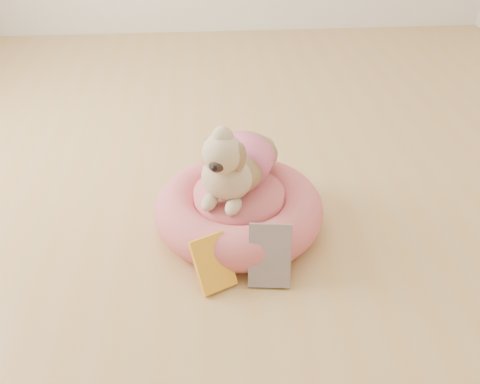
{
  "coord_description": "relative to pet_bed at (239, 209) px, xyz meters",
  "views": [
    {
      "loc": [
        -0.13,
        -1.74,
        1.27
      ],
      "look_at": [
        -0.01,
        -0.17,
        0.19
      ],
      "focal_mm": 40.0,
      "sensor_mm": 36.0,
      "label": 1
    }
  ],
  "objects": [
    {
      "name": "floor",
      "position": [
        0.01,
        0.12,
        -0.08
      ],
      "size": [
        4.5,
        4.5,
        0.0
      ],
      "primitive_type": "plane",
      "color": "tan",
      "rests_on": "ground"
    },
    {
      "name": "pet_bed",
      "position": [
        0.0,
        0.0,
        0.0
      ],
      "size": [
        0.63,
        0.63,
        0.16
      ],
      "color": "#D35952",
      "rests_on": "floor"
    },
    {
      "name": "dog",
      "position": [
        -0.01,
        0.02,
        0.24
      ],
      "size": [
        0.44,
        0.51,
        0.32
      ],
      "primitive_type": null,
      "rotation": [
        0.0,
        0.0,
        -0.39
      ],
      "color": "brown",
      "rests_on": "pet_bed"
    },
    {
      "name": "book_yellow",
      "position": [
        -0.11,
        -0.3,
        0.01
      ],
      "size": [
        0.16,
        0.16,
        0.17
      ],
      "primitive_type": "cube",
      "rotation": [
        -0.57,
        0.0,
        0.45
      ],
      "color": "yellow",
      "rests_on": "floor"
    },
    {
      "name": "book_white",
      "position": [
        0.08,
        -0.3,
        0.02
      ],
      "size": [
        0.15,
        0.12,
        0.2
      ],
      "primitive_type": "cube",
      "rotation": [
        -0.43,
        0.0,
        -0.12
      ],
      "color": "silver",
      "rests_on": "floor"
    }
  ]
}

